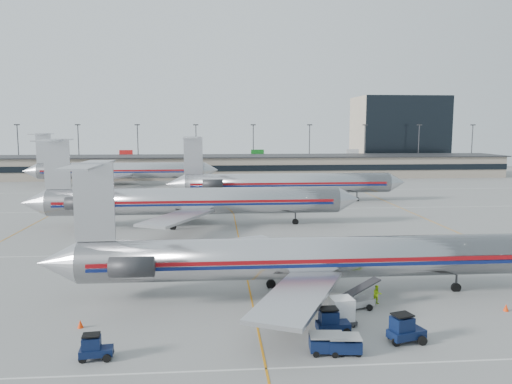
{
  "coord_description": "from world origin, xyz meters",
  "views": [
    {
      "loc": [
        -2.85,
        -45.9,
        14.25
      ],
      "look_at": [
        3.2,
        29.12,
        4.5
      ],
      "focal_mm": 35.0,
      "sensor_mm": 36.0,
      "label": 1
    }
  ],
  "objects": [
    {
      "name": "jet_second_row",
      "position": [
        -6.84,
        26.12,
        3.71
      ],
      "size": [
        48.91,
        28.8,
        12.8
      ],
      "color": "#B9B9BE",
      "rests_on": "ground"
    },
    {
      "name": "tug_center",
      "position": [
        5.02,
        -13.27,
        0.85
      ],
      "size": [
        2.33,
        1.23,
        1.86
      ],
      "rotation": [
        0.0,
        0.0,
        0.03
      ],
      "color": "#091435",
      "rests_on": "ground"
    },
    {
      "name": "cone_right",
      "position": [
        19.66,
        -10.13,
        0.29
      ],
      "size": [
        0.52,
        0.52,
        0.58
      ],
      "primitive_type": "cone",
      "rotation": [
        0.0,
        0.0,
        -0.27
      ],
      "color": "#F23508",
      "rests_on": "ground"
    },
    {
      "name": "light_mast_row",
      "position": [
        0.0,
        112.0,
        8.58
      ],
      "size": [
        163.6,
        0.4,
        15.28
      ],
      "color": "#38383D",
      "rests_on": "ground"
    },
    {
      "name": "jet_back_row",
      "position": [
        -26.91,
        78.95,
        3.78
      ],
      "size": [
        47.58,
        29.27,
        13.01
      ],
      "color": "#B9B9BE",
      "rests_on": "ground"
    },
    {
      "name": "jet_third_row",
      "position": [
        10.02,
        48.39,
        3.68
      ],
      "size": [
        46.39,
        28.53,
        12.68
      ],
      "color": "#B9B9BE",
      "rests_on": "ground"
    },
    {
      "name": "ramp_worker_far",
      "position": [
        10.08,
        -7.81,
        0.79
      ],
      "size": [
        0.81,
        0.66,
        1.57
      ],
      "primitive_type": "imported",
      "rotation": [
        0.0,
        0.0,
        0.08
      ],
      "color": "#B1EA16",
      "rests_on": "ground"
    },
    {
      "name": "tug_right",
      "position": [
        9.57,
        -15.06,
        0.9
      ],
      "size": [
        2.67,
        1.86,
        1.97
      ],
      "rotation": [
        0.0,
        0.0,
        0.3
      ],
      "color": "#091435",
      "rests_on": "ground"
    },
    {
      "name": "terminal",
      "position": [
        0.0,
        97.97,
        3.16
      ],
      "size": [
        162.0,
        17.0,
        6.25
      ],
      "color": "gray",
      "rests_on": "ground"
    },
    {
      "name": "tug_left",
      "position": [
        -10.46,
        -15.93,
        0.74
      ],
      "size": [
        2.1,
        1.21,
        1.63
      ],
      "rotation": [
        0.0,
        0.0,
        0.11
      ],
      "color": "#091435",
      "rests_on": "ground"
    },
    {
      "name": "cart_inner",
      "position": [
        5.17,
        -16.36,
        0.61
      ],
      "size": [
        2.15,
        1.57,
        1.16
      ],
      "rotation": [
        0.0,
        0.0,
        -0.09
      ],
      "color": "#091435",
      "rests_on": "ground"
    },
    {
      "name": "ground",
      "position": [
        0.0,
        0.0,
        0.0
      ],
      "size": [
        260.0,
        260.0,
        0.0
      ],
      "primitive_type": "plane",
      "color": "gray",
      "rests_on": "ground"
    },
    {
      "name": "jet_foreground",
      "position": [
        3.86,
        -5.26,
        3.36
      ],
      "size": [
        44.2,
        26.03,
        11.57
      ],
      "color": "#B9B9BE",
      "rests_on": "ground"
    },
    {
      "name": "distant_building",
      "position": [
        62.0,
        128.0,
        12.5
      ],
      "size": [
        30.0,
        20.0,
        25.0
      ],
      "primitive_type": "cube",
      "color": "tan",
      "rests_on": "ground"
    },
    {
      "name": "ramp_worker_near",
      "position": [
        4.33,
        -9.69,
        0.85
      ],
      "size": [
        0.74,
        0.65,
        1.7
      ],
      "primitive_type": "imported",
      "rotation": [
        0.0,
        0.0,
        0.48
      ],
      "color": "#A2E615",
      "rests_on": "ground"
    },
    {
      "name": "apron_markings",
      "position": [
        0.0,
        10.0,
        0.01
      ],
      "size": [
        160.0,
        0.15,
        0.02
      ],
      "primitive_type": "cube",
      "color": "silver",
      "rests_on": "ground"
    },
    {
      "name": "uld_container",
      "position": [
        6.12,
        -11.74,
        1.02
      ],
      "size": [
        2.09,
        1.82,
        2.01
      ],
      "rotation": [
        0.0,
        0.0,
        0.13
      ],
      "color": "#2D2D30",
      "rests_on": "ground"
    },
    {
      "name": "cart_outer",
      "position": [
        4.05,
        -16.16,
        0.65
      ],
      "size": [
        2.26,
        1.65,
        1.21
      ],
      "rotation": [
        0.0,
        0.0,
        -0.09
      ],
      "color": "#091435",
      "rests_on": "ground"
    },
    {
      "name": "belt_loader",
      "position": [
        7.81,
        -8.67,
        0.61
      ],
      "size": [
        4.41,
        2.57,
        2.26
      ],
      "rotation": [
        0.0,
        0.0,
        0.38
      ],
      "color": "#969696",
      "rests_on": "ground"
    },
    {
      "name": "cone_left",
      "position": [
        -12.66,
        -10.83,
        0.3
      ],
      "size": [
        0.5,
        0.5,
        0.59
      ],
      "primitive_type": "cone",
      "rotation": [
        0.0,
        0.0,
        0.18
      ],
      "color": "#F23508",
      "rests_on": "ground"
    }
  ]
}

